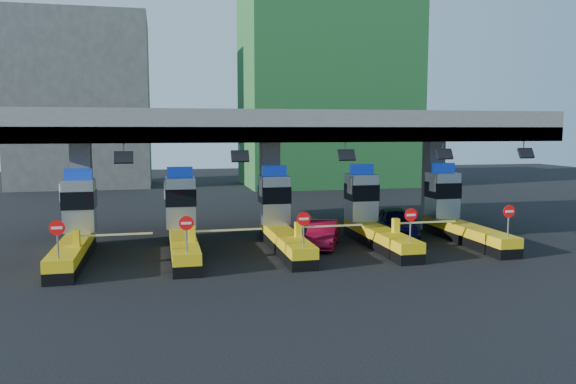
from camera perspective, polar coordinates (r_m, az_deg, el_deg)
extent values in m
plane|color=black|center=(29.08, -0.69, -5.71)|extent=(120.00, 120.00, 0.00)
cube|color=slate|center=(31.37, -1.87, 6.67)|extent=(28.00, 12.00, 1.50)
cube|color=#4C4C49|center=(25.80, 0.56, 5.85)|extent=(28.00, 0.60, 0.70)
cube|color=slate|center=(31.23, -20.17, -0.15)|extent=(1.00, 1.00, 5.50)
cube|color=slate|center=(31.55, -1.85, 0.30)|extent=(1.00, 1.00, 5.50)
cube|color=slate|center=(34.86, 14.51, 0.68)|extent=(1.00, 1.00, 5.50)
cylinder|color=slate|center=(25.15, -16.35, 4.21)|extent=(0.06, 0.06, 0.50)
cube|color=black|center=(24.97, -16.35, 3.39)|extent=(0.80, 0.38, 0.54)
cylinder|color=slate|center=(25.35, -4.96, 4.46)|extent=(0.06, 0.06, 0.50)
cube|color=black|center=(25.16, -4.89, 3.65)|extent=(0.80, 0.38, 0.54)
cylinder|color=slate|center=(26.50, 5.84, 4.53)|extent=(0.06, 0.06, 0.50)
cube|color=black|center=(26.33, 5.97, 3.75)|extent=(0.80, 0.38, 0.54)
cylinder|color=slate|center=(28.50, 15.44, 4.46)|extent=(0.06, 0.06, 0.50)
cube|color=black|center=(28.34, 15.61, 3.74)|extent=(0.80, 0.38, 0.54)
cylinder|color=slate|center=(30.88, 22.83, 4.32)|extent=(0.06, 0.06, 0.50)
cube|color=black|center=(30.73, 23.02, 3.65)|extent=(0.80, 0.38, 0.54)
cube|color=black|center=(27.71, -21.01, -6.22)|extent=(1.20, 8.00, 0.50)
cube|color=#E5B70C|center=(27.61, -21.05, -5.20)|extent=(1.20, 8.00, 0.50)
cube|color=#9EA3A8|center=(30.10, -20.42, -1.26)|extent=(1.50, 1.50, 2.60)
cube|color=black|center=(30.05, -20.45, -0.69)|extent=(1.56, 1.56, 0.90)
cube|color=#0C2DBF|center=(29.94, -20.54, 1.74)|extent=(1.30, 0.35, 0.55)
cube|color=white|center=(29.85, -22.07, -0.03)|extent=(0.06, 0.70, 0.90)
cylinder|color=slate|center=(23.95, -22.35, -4.79)|extent=(0.07, 0.07, 1.30)
cylinder|color=red|center=(23.82, -22.42, -3.39)|extent=(0.60, 0.04, 0.60)
cube|color=white|center=(23.79, -22.43, -3.40)|extent=(0.42, 0.02, 0.10)
cube|color=#E5B70C|center=(26.28, -20.71, -4.43)|extent=(0.30, 0.35, 0.70)
cube|color=white|center=(26.09, -17.12, -4.15)|extent=(3.20, 0.08, 0.08)
cube|color=black|center=(27.44, -10.56, -6.02)|extent=(1.20, 8.00, 0.50)
cube|color=#E5B70C|center=(27.34, -10.58, -4.99)|extent=(1.20, 8.00, 0.50)
cube|color=#9EA3A8|center=(29.85, -10.87, -1.03)|extent=(1.50, 1.50, 2.60)
cube|color=black|center=(29.79, -10.88, -0.46)|extent=(1.56, 1.56, 0.90)
cube|color=#0C2DBF|center=(29.69, -10.93, 2.00)|extent=(1.30, 0.35, 0.55)
cube|color=white|center=(29.46, -12.43, 0.21)|extent=(0.06, 0.70, 0.90)
cylinder|color=slate|center=(23.63, -10.27, -4.55)|extent=(0.07, 0.07, 1.30)
cylinder|color=red|center=(23.50, -10.30, -3.13)|extent=(0.60, 0.04, 0.60)
cube|color=white|center=(23.47, -10.29, -3.14)|extent=(0.42, 0.02, 0.10)
cube|color=#E5B70C|center=(26.06, -9.73, -4.19)|extent=(0.30, 0.35, 0.70)
cube|color=white|center=(26.18, -6.12, -3.87)|extent=(3.20, 0.08, 0.08)
cube|color=black|center=(28.07, -0.26, -5.63)|extent=(1.20, 8.00, 0.50)
cube|color=#E5B70C|center=(27.97, -0.26, -4.63)|extent=(1.20, 8.00, 0.50)
cube|color=#9EA3A8|center=(30.43, -1.41, -0.78)|extent=(1.50, 1.50, 2.60)
cube|color=black|center=(30.37, -1.41, -0.22)|extent=(1.56, 1.56, 0.90)
cube|color=#0C2DBF|center=(30.27, -1.42, 2.19)|extent=(1.30, 0.35, 0.55)
cube|color=white|center=(29.91, -2.81, 0.44)|extent=(0.06, 0.70, 0.90)
cylinder|color=slate|center=(24.36, 1.59, -4.12)|extent=(0.07, 0.07, 1.30)
cylinder|color=red|center=(24.23, 1.61, -2.74)|extent=(0.60, 0.04, 0.60)
cube|color=white|center=(24.21, 1.63, -2.75)|extent=(0.42, 0.02, 0.10)
cube|color=#E5B70C|center=(26.79, 1.03, -3.81)|extent=(0.30, 0.35, 0.70)
cube|color=white|center=(27.21, 4.41, -3.46)|extent=(3.20, 0.08, 0.08)
cube|color=black|center=(29.54, 9.28, -5.11)|extent=(1.20, 8.00, 0.50)
cube|color=#E5B70C|center=(29.45, 9.30, -4.15)|extent=(1.20, 8.00, 0.50)
cube|color=#9EA3A8|center=(31.79, 7.45, -0.52)|extent=(1.50, 1.50, 2.60)
cube|color=black|center=(31.74, 7.47, 0.01)|extent=(1.56, 1.56, 0.90)
cube|color=#0C2DBF|center=(31.64, 7.49, 2.32)|extent=(1.30, 0.35, 0.55)
cube|color=white|center=(31.17, 6.28, 0.65)|extent=(0.06, 0.70, 0.90)
cylinder|color=slate|center=(26.04, 12.32, -3.58)|extent=(0.07, 0.07, 1.30)
cylinder|color=red|center=(25.92, 12.38, -2.29)|extent=(0.60, 0.04, 0.60)
cube|color=white|center=(25.90, 12.41, -2.30)|extent=(0.42, 0.02, 0.10)
cube|color=#E5B70C|center=(28.39, 10.89, -3.35)|extent=(0.30, 0.35, 0.70)
cube|color=white|center=(29.07, 13.88, -2.99)|extent=(3.20, 0.08, 0.08)
cube|color=black|center=(31.74, 17.70, -4.53)|extent=(1.20, 8.00, 0.50)
cube|color=#E5B70C|center=(31.65, 17.73, -3.64)|extent=(1.20, 8.00, 0.50)
cube|color=#9EA3A8|center=(33.85, 15.42, -0.28)|extent=(1.50, 1.50, 2.60)
cube|color=black|center=(33.80, 15.45, 0.22)|extent=(1.56, 1.56, 0.90)
cube|color=#0C2DBF|center=(33.71, 15.50, 2.39)|extent=(1.30, 0.35, 0.55)
cube|color=white|center=(33.14, 14.48, 0.83)|extent=(0.06, 0.70, 0.90)
cylinder|color=slate|center=(28.52, 21.47, -3.02)|extent=(0.07, 0.07, 1.30)
cylinder|color=red|center=(28.40, 21.55, -1.84)|extent=(0.60, 0.04, 0.60)
cube|color=white|center=(28.38, 21.58, -1.85)|extent=(0.42, 0.02, 0.10)
cube|color=#E5B70C|center=(30.73, 19.47, -2.86)|extent=(0.30, 0.35, 0.70)
cube|color=white|center=(31.62, 22.01, -2.53)|extent=(3.20, 0.08, 0.08)
cube|color=#1E5926|center=(62.94, 3.96, 13.59)|extent=(18.00, 12.00, 28.00)
cube|color=#4C4C49|center=(64.36, -20.24, 8.59)|extent=(14.00, 10.00, 18.00)
imported|color=black|center=(32.31, 10.95, -3.07)|extent=(3.17, 5.32, 1.70)
imported|color=maroon|center=(29.28, 3.54, -4.28)|extent=(2.91, 4.37, 1.36)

